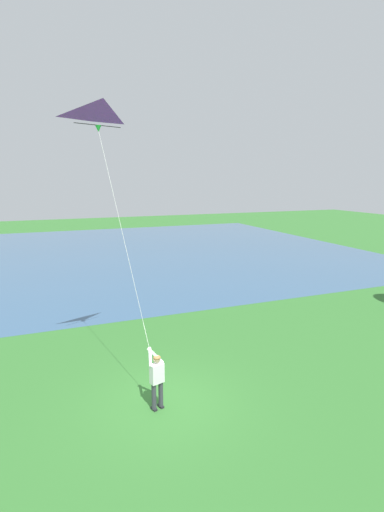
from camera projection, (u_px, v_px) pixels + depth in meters
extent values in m
plane|color=#33702D|center=(165.00, 403.00, 11.83)|extent=(120.00, 120.00, 0.00)
cube|color=#385B7F|center=(124.00, 252.00, 36.40)|extent=(36.00, 44.00, 0.01)
cube|color=#232328|center=(154.00, 409.00, 11.46)|extent=(0.26, 0.17, 0.06)
cylinder|color=#383842|center=(154.00, 396.00, 11.36)|extent=(0.14, 0.14, 0.82)
cube|color=#232328|center=(161.00, 406.00, 11.60)|extent=(0.26, 0.17, 0.06)
cylinder|color=#383842|center=(161.00, 394.00, 11.50)|extent=(0.14, 0.14, 0.82)
cube|color=white|center=(157.00, 373.00, 11.29)|extent=(0.32, 0.44, 0.60)
sphere|color=#DBB28E|center=(157.00, 359.00, 11.20)|extent=(0.22, 0.22, 0.22)
ellipsoid|color=olive|center=(157.00, 358.00, 11.18)|extent=(0.28, 0.28, 0.13)
cylinder|color=white|center=(150.00, 357.00, 11.32)|extent=(0.56, 0.22, 0.43)
cylinder|color=white|center=(155.00, 356.00, 11.43)|extent=(0.46, 0.46, 0.43)
sphere|color=#DBB28E|center=(150.00, 350.00, 11.47)|extent=(0.10, 0.10, 0.10)
pyramid|color=purple|center=(104.00, 114.00, 12.11)|extent=(1.40, 1.95, 0.65)
cone|color=green|center=(98.00, 129.00, 12.46)|extent=(0.26, 0.26, 0.22)
cylinder|color=black|center=(98.00, 125.00, 12.44)|extent=(0.64, 1.59, 0.02)
cylinder|color=silver|center=(123.00, 236.00, 11.97)|extent=(2.85, 0.81, 6.61)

